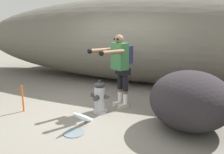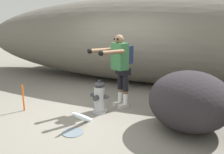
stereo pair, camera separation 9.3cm
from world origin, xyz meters
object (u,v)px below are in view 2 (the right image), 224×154
object	(u,v)px
fire_hydrant	(99,98)
survey_stake	(23,98)
utility_worker	(120,63)
boulder_large	(190,101)

from	to	relation	value
fire_hydrant	survey_stake	size ratio (longest dim) A/B	1.22
utility_worker	boulder_large	size ratio (longest dim) A/B	1.14
fire_hydrant	utility_worker	world-z (taller)	utility_worker
fire_hydrant	utility_worker	xyz separation A→B (m)	(0.28, 0.49, 0.72)
utility_worker	survey_stake	size ratio (longest dim) A/B	2.79
fire_hydrant	utility_worker	distance (m)	0.91
utility_worker	survey_stake	world-z (taller)	utility_worker
utility_worker	boulder_large	bearing A→B (deg)	102.43
utility_worker	boulder_large	world-z (taller)	utility_worker
boulder_large	survey_stake	size ratio (longest dim) A/B	2.46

